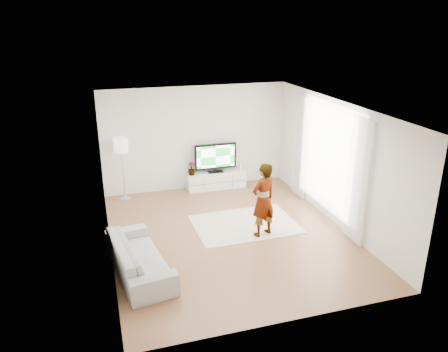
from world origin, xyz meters
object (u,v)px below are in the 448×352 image
object	(u,v)px
rug	(245,224)
floor_lamp	(121,148)
media_console	(216,180)
television	(216,157)
sofa	(139,256)
player	(263,200)

from	to	relation	value
rug	floor_lamp	size ratio (longest dim) A/B	1.41
media_console	television	size ratio (longest dim) A/B	1.39
media_console	television	xyz separation A→B (m)	(-0.00, 0.03, 0.66)
sofa	floor_lamp	xyz separation A→B (m)	(0.04, 3.59, 1.07)
sofa	rug	bearing A→B (deg)	-71.52
sofa	media_console	bearing A→B (deg)	-42.91
rug	player	xyz separation A→B (m)	(0.19, -0.59, 0.82)
player	sofa	bearing A→B (deg)	-5.71
sofa	player	bearing A→B (deg)	-84.12
rug	player	size ratio (longest dim) A/B	1.41
rug	sofa	bearing A→B (deg)	-153.27
rug	television	bearing A→B (deg)	90.17
media_console	sofa	world-z (taller)	sofa
rug	player	bearing A→B (deg)	-72.09
media_console	floor_lamp	xyz separation A→B (m)	(-2.48, -0.06, 1.16)
television	floor_lamp	bearing A→B (deg)	-177.87
media_console	rug	size ratio (longest dim) A/B	0.70
rug	sofa	xyz separation A→B (m)	(-2.53, -1.28, 0.31)
media_console	floor_lamp	distance (m)	2.74
television	rug	xyz separation A→B (m)	(0.01, -2.40, -0.88)
media_console	player	world-z (taller)	player
media_console	television	world-z (taller)	television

